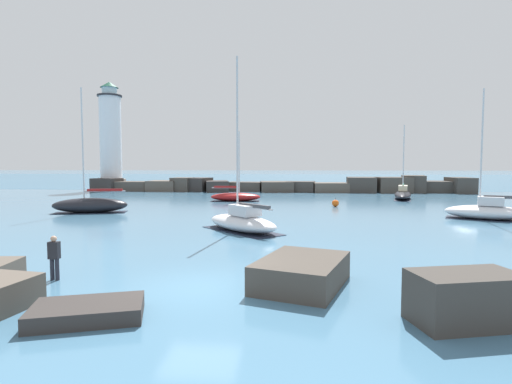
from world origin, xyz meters
TOP-DOWN VIEW (x-y plane):
  - ground_plane at (0.00, 0.00)m, footprint 600.00×600.00m
  - open_sea_beyond at (0.00, 107.67)m, footprint 400.00×116.00m
  - breakwater_jetty at (4.01, 47.58)m, footprint 56.20×6.71m
  - lighthouse at (-25.54, 49.03)m, footprint 4.46×4.46m
  - foreground_rocks at (-1.60, -1.81)m, footprint 18.58×7.41m
  - sailboat_moored_0 at (-13.74, 19.35)m, footprint 6.31×3.28m
  - sailboat_moored_1 at (17.26, 17.86)m, footprint 5.97×4.30m
  - sailboat_moored_2 at (0.03, 11.16)m, footprint 5.64×5.77m
  - sailboat_moored_3 at (-3.11, 31.13)m, footprint 5.62×2.40m
  - sailboat_moored_4 at (16.27, 35.99)m, footprint 4.02×8.52m
  - mooring_buoy_orange_near at (7.26, 26.06)m, footprint 0.67×0.67m
  - person_on_rocks at (-5.19, 0.38)m, footprint 0.36×0.22m

SIDE VIEW (x-z plane):
  - ground_plane at x=0.00m, z-range 0.00..0.00m
  - open_sea_beyond at x=0.00m, z-range 0.00..0.01m
  - mooring_buoy_orange_near at x=7.26m, z-range -0.10..0.77m
  - foreground_rocks at x=-1.60m, z-range -0.20..1.09m
  - sailboat_moored_3 at x=-3.11m, z-range -3.35..4.35m
  - sailboat_moored_4 at x=16.27m, z-range -3.74..4.88m
  - sailboat_moored_2 at x=0.03m, z-range -4.62..5.84m
  - sailboat_moored_1 at x=17.26m, z-range -4.13..5.39m
  - sailboat_moored_0 at x=-13.74m, z-range -4.50..5.83m
  - person_on_rocks at x=-5.19m, z-range 0.08..1.63m
  - breakwater_jetty at x=4.01m, z-range -0.30..2.18m
  - lighthouse at x=-25.54m, z-range -0.95..16.13m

